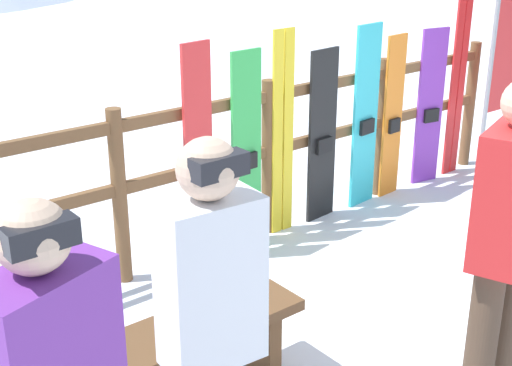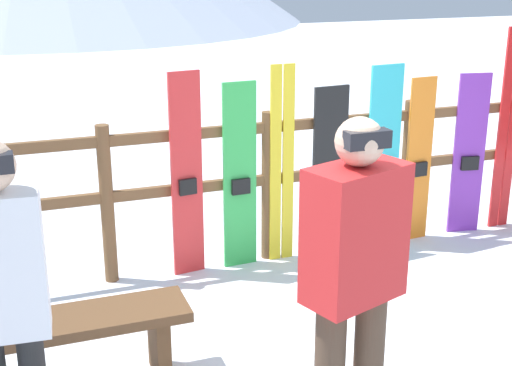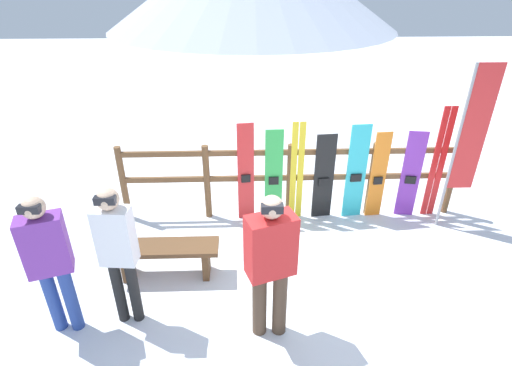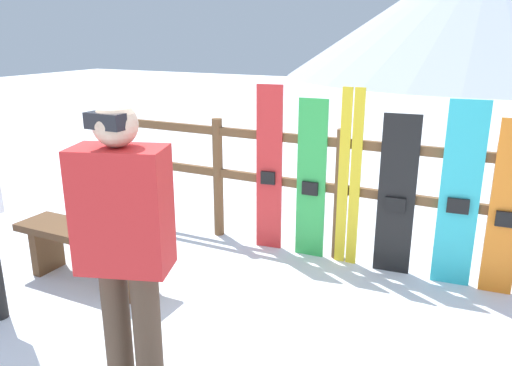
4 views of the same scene
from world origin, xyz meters
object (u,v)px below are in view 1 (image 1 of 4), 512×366
object	(u,v)px
bench	(180,350)
snowboard_purple	(430,108)
snowboard_orange	(393,117)
snowboard_green	(246,151)
ski_pair_red	(458,81)
snowboard_cyan	(365,118)
snowboard_black_stripe	(322,137)
person_red	(509,230)
ski_pair_yellow	(283,134)
rental_flag	(505,23)
person_white	(212,316)
snowboard_red	(199,156)

from	to	relation	value
bench	snowboard_purple	size ratio (longest dim) A/B	0.94
bench	snowboard_orange	world-z (taller)	snowboard_orange
bench	snowboard_green	bearing A→B (deg)	42.28
snowboard_purple	ski_pair_red	xyz separation A→B (m)	(0.38, 0.00, 0.19)
snowboard_cyan	snowboard_orange	distance (m)	0.35
snowboard_black_stripe	ski_pair_red	distance (m)	1.71
person_red	snowboard_black_stripe	size ratio (longest dim) A/B	1.22
ski_pair_yellow	rental_flag	xyz separation A→B (m)	(2.27, -0.31, 0.64)
ski_pair_yellow	ski_pair_red	distance (m)	2.11
person_red	bench	bearing A→B (deg)	142.85
snowboard_black_stripe	person_white	bearing A→B (deg)	-141.00
person_white	snowboard_orange	size ratio (longest dim) A/B	1.19
snowboard_red	person_red	bearing A→B (deg)	-84.50
snowboard_black_stripe	snowboard_cyan	bearing A→B (deg)	0.02
bench	rental_flag	bearing A→B (deg)	13.88
snowboard_green	ski_pair_yellow	world-z (taller)	ski_pair_yellow
snowboard_red	bench	bearing A→B (deg)	-127.98
snowboard_green	snowboard_orange	distance (m)	1.58
rental_flag	snowboard_purple	bearing A→B (deg)	150.45
snowboard_green	snowboard_black_stripe	bearing A→B (deg)	-0.01
snowboard_orange	ski_pair_red	bearing A→B (deg)	0.23
snowboard_orange	rental_flag	bearing A→B (deg)	-16.39
snowboard_purple	rental_flag	world-z (taller)	rental_flag
snowboard_purple	snowboard_black_stripe	bearing A→B (deg)	-180.00
snowboard_orange	snowboard_black_stripe	bearing A→B (deg)	-180.00
snowboard_green	snowboard_cyan	size ratio (longest dim) A/B	0.96
snowboard_orange	ski_pair_red	world-z (taller)	ski_pair_red
bench	person_white	size ratio (longest dim) A/B	0.79
snowboard_purple	person_white	bearing A→B (deg)	-152.14
snowboard_red	rental_flag	xyz separation A→B (m)	(3.03, -0.30, 0.65)
snowboard_green	snowboard_purple	bearing A→B (deg)	-0.00
snowboard_red	snowboard_black_stripe	distance (m)	1.17
snowboard_green	ski_pair_yellow	bearing A→B (deg)	0.57
bench	snowboard_red	distance (m)	1.71
snowboard_green	rental_flag	distance (m)	2.72
bench	snowboard_orange	distance (m)	3.30
snowboard_black_stripe	snowboard_cyan	xyz separation A→B (m)	(0.48, 0.00, 0.07)
person_white	person_red	xyz separation A→B (m)	(1.53, -0.23, -0.02)
person_white	rental_flag	size ratio (longest dim) A/B	0.68
snowboard_green	ski_pair_red	size ratio (longest dim) A/B	0.82
person_white	snowboard_cyan	world-z (taller)	person_white
ski_pair_yellow	snowboard_green	bearing A→B (deg)	-179.43
snowboard_green	rental_flag	world-z (taller)	rental_flag
bench	rental_flag	distance (m)	4.30
person_red	snowboard_green	world-z (taller)	person_red
snowboard_green	ski_pair_yellow	distance (m)	0.35
ski_pair_yellow	rental_flag	size ratio (longest dim) A/B	0.65
snowboard_black_stripe	snowboard_orange	world-z (taller)	snowboard_orange
ski_pair_yellow	person_red	bearing A→B (deg)	-103.70
snowboard_cyan	bench	bearing A→B (deg)	-154.00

